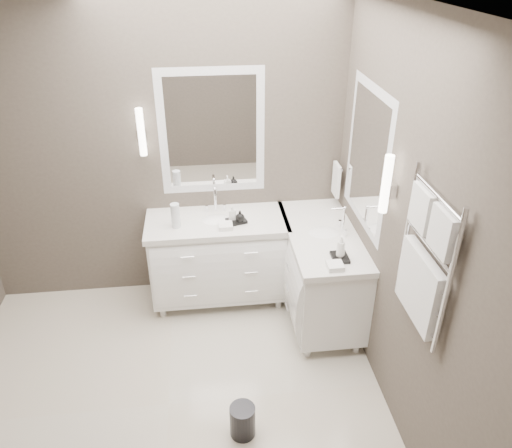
{
  "coord_description": "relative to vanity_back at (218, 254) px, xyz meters",
  "views": [
    {
      "loc": [
        0.34,
        -2.58,
        2.98
      ],
      "look_at": [
        0.73,
        0.7,
        1.08
      ],
      "focal_mm": 35.0,
      "sensor_mm": 36.0,
      "label": 1
    }
  ],
  "objects": [
    {
      "name": "floor",
      "position": [
        -0.45,
        -1.23,
        -0.49
      ],
      "size": [
        3.2,
        3.0,
        0.01
      ],
      "primitive_type": "cube",
      "color": "beige",
      "rests_on": "ground"
    },
    {
      "name": "ceiling",
      "position": [
        -0.45,
        -1.23,
        2.22
      ],
      "size": [
        3.2,
        3.0,
        0.01
      ],
      "primitive_type": "cube",
      "color": "white",
      "rests_on": "wall_back"
    },
    {
      "name": "wall_back",
      "position": [
        -0.45,
        0.28,
        0.86
      ],
      "size": [
        3.2,
        0.01,
        2.7
      ],
      "primitive_type": "cube",
      "color": "#4D453E",
      "rests_on": "floor"
    },
    {
      "name": "wall_right",
      "position": [
        1.15,
        -1.23,
        0.86
      ],
      "size": [
        0.01,
        3.0,
        2.7
      ],
      "primitive_type": "cube",
      "color": "#4D453E",
      "rests_on": "floor"
    },
    {
      "name": "vanity_back",
      "position": [
        0.0,
        0.0,
        0.0
      ],
      "size": [
        1.24,
        0.59,
        0.97
      ],
      "color": "white",
      "rests_on": "floor"
    },
    {
      "name": "vanity_right",
      "position": [
        0.88,
        -0.33,
        0.0
      ],
      "size": [
        0.59,
        1.24,
        0.97
      ],
      "color": "white",
      "rests_on": "floor"
    },
    {
      "name": "mirror_back",
      "position": [
        -0.0,
        0.26,
        1.06
      ],
      "size": [
        0.9,
        0.02,
        1.1
      ],
      "color": "white",
      "rests_on": "wall_back"
    },
    {
      "name": "mirror_right",
      "position": [
        1.14,
        -0.43,
        1.06
      ],
      "size": [
        0.02,
        0.9,
        1.1
      ],
      "color": "white",
      "rests_on": "wall_right"
    },
    {
      "name": "sconce_back",
      "position": [
        -0.58,
        0.2,
        1.11
      ],
      "size": [
        0.06,
        0.06,
        0.4
      ],
      "color": "white",
      "rests_on": "wall_back"
    },
    {
      "name": "sconce_right",
      "position": [
        1.08,
        -1.01,
        1.11
      ],
      "size": [
        0.06,
        0.06,
        0.4
      ],
      "color": "white",
      "rests_on": "wall_right"
    },
    {
      "name": "towel_bar_corner",
      "position": [
        1.09,
        0.13,
        0.63
      ],
      "size": [
        0.03,
        0.22,
        0.3
      ],
      "color": "white",
      "rests_on": "wall_right"
    },
    {
      "name": "towel_ladder",
      "position": [
        1.1,
        -1.63,
        0.91
      ],
      "size": [
        0.06,
        0.58,
        0.9
      ],
      "color": "white",
      "rests_on": "wall_right"
    },
    {
      "name": "waste_bin",
      "position": [
        0.07,
        -1.53,
        -0.36
      ],
      "size": [
        0.21,
        0.21,
        0.25
      ],
      "primitive_type": "cylinder",
      "rotation": [
        0.0,
        0.0,
        -0.25
      ],
      "color": "black",
      "rests_on": "floor"
    },
    {
      "name": "amenity_tray_back",
      "position": [
        0.17,
        -0.07,
        0.38
      ],
      "size": [
        0.19,
        0.16,
        0.02
      ],
      "primitive_type": "cube",
      "rotation": [
        0.0,
        0.0,
        0.28
      ],
      "color": "black",
      "rests_on": "vanity_back"
    },
    {
      "name": "amenity_tray_right",
      "position": [
        0.91,
        -0.73,
        0.38
      ],
      "size": [
        0.12,
        0.16,
        0.02
      ],
      "primitive_type": "cube",
      "rotation": [
        0.0,
        0.0,
        -0.0
      ],
      "color": "black",
      "rests_on": "vanity_right"
    },
    {
      "name": "water_bottle",
      "position": [
        -0.35,
        -0.09,
        0.47
      ],
      "size": [
        0.08,
        0.08,
        0.22
      ],
      "primitive_type": "cylinder",
      "rotation": [
        0.0,
        0.0,
        -0.07
      ],
      "color": "silver",
      "rests_on": "vanity_back"
    },
    {
      "name": "soap_bottle_a",
      "position": [
        0.14,
        -0.05,
        0.45
      ],
      "size": [
        0.07,
        0.07,
        0.13
      ],
      "primitive_type": "imported",
      "rotation": [
        0.0,
        0.0,
        -0.18
      ],
      "color": "white",
      "rests_on": "amenity_tray_back"
    },
    {
      "name": "soap_bottle_b",
      "position": [
        0.2,
        -0.1,
        0.44
      ],
      "size": [
        0.1,
        0.1,
        0.1
      ],
      "primitive_type": "imported",
      "rotation": [
        0.0,
        0.0,
        -0.32
      ],
      "color": "black",
      "rests_on": "amenity_tray_back"
    },
    {
      "name": "soap_bottle_c",
      "position": [
        0.91,
        -0.73,
        0.48
      ],
      "size": [
        0.08,
        0.08,
        0.17
      ],
      "primitive_type": "imported",
      "rotation": [
        0.0,
        0.0,
        0.21
      ],
      "color": "white",
      "rests_on": "amenity_tray_right"
    }
  ]
}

